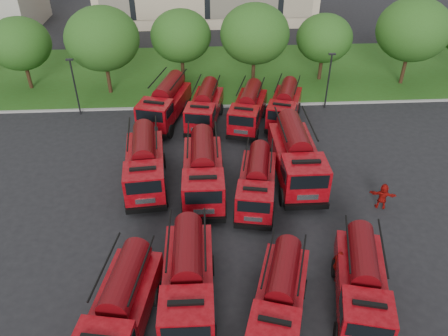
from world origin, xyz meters
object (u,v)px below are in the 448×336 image
object	(u,v)px
firefighter_4	(179,282)
firefighter_2	(335,279)
fire_truck_5	(203,171)
fire_truck_8	(165,103)
fire_truck_3	(361,282)
fire_truck_11	(285,105)
fire_truck_2	(280,297)
firefighter_5	(380,207)
fire_truck_9	(205,107)
fire_truck_10	(248,109)
firefighter_3	(370,284)
fire_truck_1	(188,279)
fire_truck_7	(296,156)
fire_truck_0	(121,309)
fire_truck_4	(145,163)
fire_truck_6	(257,182)

from	to	relation	value
firefighter_4	firefighter_2	bearing A→B (deg)	-125.83
fire_truck_5	fire_truck_8	size ratio (longest dim) A/B	0.95
fire_truck_3	fire_truck_11	distance (m)	19.33
fire_truck_2	firefighter_5	distance (m)	11.31
fire_truck_9	fire_truck_10	world-z (taller)	same
firefighter_3	firefighter_4	size ratio (longest dim) A/B	0.86
fire_truck_5	fire_truck_11	world-z (taller)	fire_truck_5
fire_truck_1	fire_truck_7	size ratio (longest dim) A/B	0.88
fire_truck_11	firefighter_5	distance (m)	12.84
fire_truck_0	fire_truck_1	bearing A→B (deg)	37.43
fire_truck_10	firefighter_3	bearing A→B (deg)	-59.30
fire_truck_10	fire_truck_8	bearing A→B (deg)	-173.48
fire_truck_8	firefighter_5	bearing A→B (deg)	-25.27
fire_truck_7	firefighter_4	size ratio (longest dim) A/B	4.42
fire_truck_7	fire_truck_10	world-z (taller)	fire_truck_7
fire_truck_8	firefighter_5	world-z (taller)	fire_truck_8
fire_truck_11	fire_truck_0	bearing A→B (deg)	-100.64
fire_truck_2	fire_truck_3	xyz separation A→B (m)	(4.10, 0.63, 0.05)
fire_truck_7	fire_truck_10	bearing A→B (deg)	107.31
fire_truck_1	fire_truck_11	bearing A→B (deg)	67.33
fire_truck_10	firefighter_5	bearing A→B (deg)	-41.08
fire_truck_9	firefighter_3	xyz separation A→B (m)	(8.23, -18.20, -1.53)
fire_truck_5	firefighter_4	xyz separation A→B (m)	(-1.50, -7.80, -1.70)
fire_truck_10	firefighter_4	xyz separation A→B (m)	(-5.44, -16.85, -1.53)
fire_truck_0	fire_truck_4	world-z (taller)	fire_truck_4
fire_truck_0	firefighter_5	world-z (taller)	fire_truck_0
fire_truck_2	firefighter_2	size ratio (longest dim) A/B	3.38
firefighter_2	firefighter_3	size ratio (longest dim) A/B	1.27
firefighter_4	fire_truck_6	bearing A→B (deg)	-70.31
fire_truck_8	fire_truck_10	distance (m)	7.04
fire_truck_9	firefighter_3	world-z (taller)	fire_truck_9
fire_truck_0	firefighter_4	bearing A→B (deg)	59.06
fire_truck_3	fire_truck_11	world-z (taller)	fire_truck_3
fire_truck_1	fire_truck_5	distance (m)	9.08
fire_truck_3	firefighter_4	world-z (taller)	fire_truck_3
fire_truck_7	fire_truck_10	size ratio (longest dim) A/B	1.14
firefighter_2	firefighter_4	xyz separation A→B (m)	(-8.35, 0.32, 0.00)
fire_truck_3	fire_truck_4	size ratio (longest dim) A/B	0.92
fire_truck_7	firefighter_3	size ratio (longest dim) A/B	5.15
fire_truck_2	firefighter_4	xyz separation A→B (m)	(-4.90, 2.49, -1.45)
fire_truck_5	firefighter_5	distance (m)	11.71
fire_truck_2	fire_truck_10	bearing A→B (deg)	105.75
fire_truck_0	fire_truck_7	bearing A→B (deg)	59.05
fire_truck_2	fire_truck_3	size ratio (longest dim) A/B	0.97
fire_truck_10	firefighter_4	distance (m)	17.77
fire_truck_11	firefighter_5	xyz separation A→B (m)	(4.22, -12.04, -1.48)
fire_truck_6	fire_truck_7	xyz separation A→B (m)	(2.97, 2.35, 0.35)
fire_truck_11	fire_truck_5	bearing A→B (deg)	-108.33
fire_truck_0	fire_truck_3	distance (m)	11.48
fire_truck_5	firefighter_3	size ratio (longest dim) A/B	4.78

